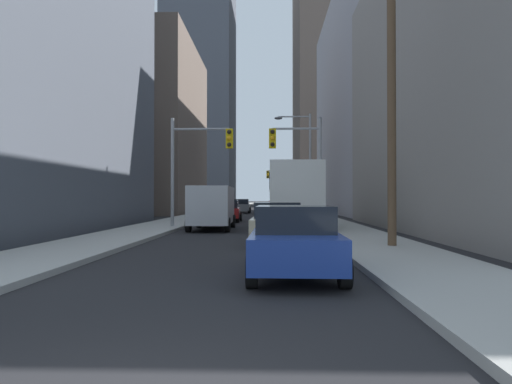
% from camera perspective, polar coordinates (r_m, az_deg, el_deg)
% --- Properties ---
extents(sidewalk_left, '(3.08, 160.00, 0.15)m').
position_cam_1_polar(sidewalk_left, '(53.12, -4.96, -2.44)').
color(sidewalk_left, '#9E9E99').
rests_on(sidewalk_left, ground).
extents(sidewalk_right, '(3.08, 160.00, 0.15)m').
position_cam_1_polar(sidewalk_right, '(52.88, 5.71, -2.45)').
color(sidewalk_right, '#9E9E99').
rests_on(sidewalk_right, ground).
extents(city_bus, '(2.67, 11.51, 3.40)m').
position_cam_1_polar(city_bus, '(25.80, 4.53, -0.18)').
color(city_bus, silver).
rests_on(city_bus, ground).
extents(cargo_van_silver, '(2.16, 5.25, 2.26)m').
position_cam_1_polar(cargo_van_silver, '(23.63, -5.58, -1.69)').
color(cargo_van_silver, '#B7BABF').
rests_on(cargo_van_silver, ground).
extents(sedan_blue, '(1.95, 4.23, 1.52)m').
position_cam_1_polar(sedan_blue, '(9.75, 4.90, -6.15)').
color(sedan_blue, navy).
rests_on(sedan_blue, ground).
extents(sedan_beige, '(1.95, 4.24, 1.52)m').
position_cam_1_polar(sedan_beige, '(16.25, 2.72, -3.96)').
color(sedan_beige, '#C6B793').
rests_on(sedan_beige, ground).
extents(sedan_red, '(1.96, 4.27, 1.52)m').
position_cam_1_polar(sedan_red, '(31.36, -3.76, -2.39)').
color(sedan_red, maroon).
rests_on(sedan_red, ground).
extents(sedan_grey, '(1.95, 4.22, 1.52)m').
position_cam_1_polar(sedan_grey, '(48.68, -1.86, -1.78)').
color(sedan_grey, slate).
rests_on(sedan_grey, ground).
extents(traffic_signal_near_left, '(3.38, 0.44, 6.00)m').
position_cam_1_polar(traffic_signal_near_left, '(24.47, -7.33, 4.76)').
color(traffic_signal_near_left, gray).
rests_on(traffic_signal_near_left, ground).
extents(traffic_signal_near_right, '(2.83, 0.44, 6.00)m').
position_cam_1_polar(traffic_signal_near_right, '(24.21, 5.40, 4.75)').
color(traffic_signal_near_right, gray).
rests_on(traffic_signal_near_right, ground).
extents(traffic_signal_far_right, '(3.24, 0.44, 6.00)m').
position_cam_1_polar(traffic_signal_far_right, '(61.97, 3.00, 1.45)').
color(traffic_signal_far_right, gray).
rests_on(traffic_signal_far_right, ground).
extents(utility_pole_right, '(2.20, 0.28, 10.30)m').
position_cam_1_polar(utility_pole_right, '(15.55, 16.87, 13.22)').
color(utility_pole_right, brown).
rests_on(utility_pole_right, ground).
extents(street_lamp_right, '(2.56, 0.32, 7.50)m').
position_cam_1_polar(street_lamp_right, '(31.22, 6.16, 4.57)').
color(street_lamp_right, gray).
rests_on(street_lamp_right, ground).
extents(building_left_mid_office, '(18.57, 18.48, 18.33)m').
position_cam_1_polar(building_left_mid_office, '(52.42, -17.92, 7.53)').
color(building_left_mid_office, '#66564C').
rests_on(building_left_mid_office, ground).
extents(building_left_far_tower, '(14.17, 18.46, 59.75)m').
position_cam_1_polar(building_left_far_tower, '(101.37, -7.11, 15.45)').
color(building_left_far_tower, '#4C515B').
rests_on(building_left_far_tower, ground).
extents(building_right_mid_block, '(22.19, 29.70, 23.03)m').
position_cam_1_polar(building_right_mid_block, '(51.98, 21.99, 10.24)').
color(building_right_mid_block, '#93939E').
rests_on(building_right_mid_block, ground).
extents(building_right_far_highrise, '(17.72, 26.95, 54.00)m').
position_cam_1_polar(building_right_far_highrise, '(99.71, 10.34, 14.02)').
color(building_right_far_highrise, '#66564C').
rests_on(building_right_far_highrise, ground).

